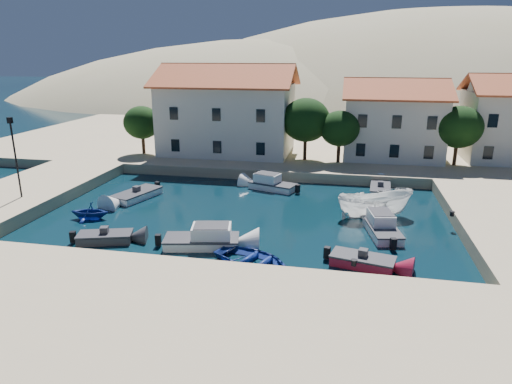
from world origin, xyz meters
TOP-DOWN VIEW (x-y plane):
  - ground at (0.00, 0.00)m, footprint 400.00×400.00m
  - quay_south at (0.00, -6.00)m, footprint 52.00×12.00m
  - quay_west at (-19.00, 10.00)m, footprint 8.00×20.00m
  - quay_north at (2.00, 38.00)m, footprint 80.00×36.00m
  - hills at (20.64, 123.62)m, footprint 254.00×176.00m
  - building_left at (-6.00, 28.00)m, footprint 14.70×9.45m
  - building_mid at (12.00, 29.00)m, footprint 10.50×8.40m
  - building_right at (24.00, 30.00)m, footprint 9.45×8.40m
  - trees at (4.51, 25.46)m, footprint 37.30×5.30m
  - lamppost at (-17.50, 8.00)m, footprint 0.35×0.25m
  - bollards at (2.80, 3.87)m, footprint 29.36×9.56m
  - motorboat_grey_sw at (-7.80, 3.23)m, footprint 3.73×2.46m
  - cabin_cruiser_south at (-1.42, 3.80)m, footprint 5.02×2.91m
  - rowboat_south at (2.26, 1.87)m, footprint 5.62×4.87m
  - motorboat_red_se at (8.55, 2.93)m, footprint 3.88×2.38m
  - cabin_cruiser_east at (9.97, 8.09)m, footprint 2.60×4.66m
  - boat_east at (9.60, 11.54)m, footprint 6.20×4.02m
  - motorboat_white_ne at (10.40, 18.04)m, footprint 1.96×3.76m
  - rowboat_west at (-11.11, 7.01)m, footprint 3.07×2.74m
  - motorboat_white_west at (-9.93, 12.39)m, footprint 3.24×4.86m
  - cabin_cruiser_north at (0.95, 17.23)m, footprint 4.54×3.03m

SIDE VIEW (x-z plane):
  - hills at x=20.64m, z-range -72.90..26.10m
  - ground at x=0.00m, z-range 0.00..0.00m
  - rowboat_south at x=2.26m, z-range -0.49..0.49m
  - boat_east at x=9.60m, z-range -1.12..1.12m
  - rowboat_west at x=-11.11m, z-range -0.73..0.73m
  - motorboat_white_west at x=-9.93m, z-range -0.33..0.92m
  - motorboat_white_ne at x=10.40m, z-range -0.33..0.92m
  - motorboat_red_se at x=8.55m, z-range -0.33..0.92m
  - motorboat_grey_sw at x=-7.80m, z-range -0.33..0.92m
  - cabin_cruiser_south at x=-1.42m, z-range -0.32..1.28m
  - cabin_cruiser_east at x=9.97m, z-range -0.32..1.28m
  - cabin_cruiser_north at x=0.95m, z-range -0.32..1.28m
  - quay_south at x=0.00m, z-range 0.00..1.00m
  - quay_west at x=-19.00m, z-range 0.00..1.00m
  - quay_north at x=2.00m, z-range 0.00..1.00m
  - bollards at x=2.80m, z-range 1.00..1.30m
  - lamppost at x=-17.50m, z-range 1.64..7.87m
  - trees at x=4.51m, z-range 1.61..8.06m
  - building_mid at x=12.00m, z-range 1.07..9.37m
  - building_right at x=24.00m, z-range 1.07..9.87m
  - building_left at x=-6.00m, z-range 1.09..10.79m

